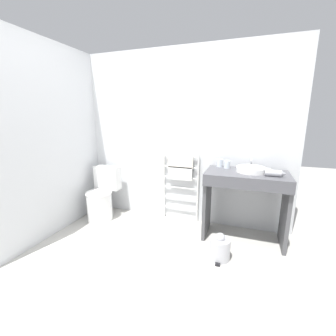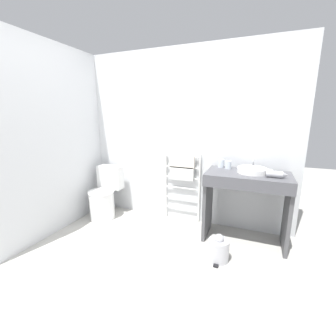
{
  "view_description": "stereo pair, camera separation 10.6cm",
  "coord_description": "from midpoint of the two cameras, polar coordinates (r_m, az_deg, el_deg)",
  "views": [
    {
      "loc": [
        0.88,
        -1.54,
        1.49
      ],
      "look_at": [
        0.04,
        0.84,
        0.9
      ],
      "focal_mm": 24.0,
      "sensor_mm": 36.0,
      "label": 1
    },
    {
      "loc": [
        0.98,
        -1.51,
        1.49
      ],
      "look_at": [
        0.04,
        0.84,
        0.9
      ],
      "focal_mm": 24.0,
      "sensor_mm": 36.0,
      "label": 2
    }
  ],
  "objects": [
    {
      "name": "toilet",
      "position": [
        3.5,
        -17.28,
        -7.13
      ],
      "size": [
        0.38,
        0.51,
        0.76
      ],
      "color": "white",
      "rests_on": "ground_plane"
    },
    {
      "name": "vanity_counter",
      "position": [
        2.81,
        17.97,
        -6.56
      ],
      "size": [
        0.94,
        0.53,
        0.85
      ],
      "color": "#4C4C51",
      "rests_on": "ground_plane"
    },
    {
      "name": "hair_dryer",
      "position": [
        2.67,
        24.32,
        -1.14
      ],
      "size": [
        0.22,
        0.16,
        0.07
      ],
      "color": "#B7B7BC",
      "rests_on": "vanity_counter"
    },
    {
      "name": "cup_near_wall",
      "position": [
        2.94,
        11.97,
        1.27
      ],
      "size": [
        0.08,
        0.08,
        0.1
      ],
      "color": "silver",
      "rests_on": "vanity_counter"
    },
    {
      "name": "faucet",
      "position": [
        2.94,
        19.39,
        1.47
      ],
      "size": [
        0.02,
        0.1,
        0.13
      ],
      "color": "silver",
      "rests_on": "vanity_counter"
    },
    {
      "name": "wall_back",
      "position": [
        3.18,
        2.41,
        7.58
      ],
      "size": [
        3.01,
        0.12,
        2.37
      ],
      "primitive_type": "cube",
      "color": "silver",
      "rests_on": "ground_plane"
    },
    {
      "name": "trash_bin",
      "position": [
        2.57,
        11.77,
        -19.29
      ],
      "size": [
        0.22,
        0.25,
        0.3
      ],
      "color": "#B7B7BC",
      "rests_on": "ground_plane"
    },
    {
      "name": "cup_near_edge",
      "position": [
        2.88,
        13.72,
        0.89
      ],
      "size": [
        0.07,
        0.07,
        0.1
      ],
      "color": "silver",
      "rests_on": "vanity_counter"
    },
    {
      "name": "ground_plane",
      "position": [
        2.33,
        -10.21,
        -26.98
      ],
      "size": [
        12.0,
        12.0,
        0.0
      ],
      "primitive_type": "plane",
      "color": "#B2AFA8"
    },
    {
      "name": "towel_radiator",
      "position": [
        3.15,
        2.19,
        -1.49
      ],
      "size": [
        0.53,
        0.06,
        0.98
      ],
      "color": "white",
      "rests_on": "ground_plane"
    },
    {
      "name": "wall_side",
      "position": [
        3.28,
        -27.2,
        6.33
      ],
      "size": [
        0.12,
        2.14,
        2.37
      ],
      "primitive_type": "cube",
      "color": "silver",
      "rests_on": "ground_plane"
    },
    {
      "name": "sink_basin",
      "position": [
        2.77,
        19.27,
        -0.32
      ],
      "size": [
        0.34,
        0.34,
        0.06
      ],
      "color": "white",
      "rests_on": "vanity_counter"
    }
  ]
}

